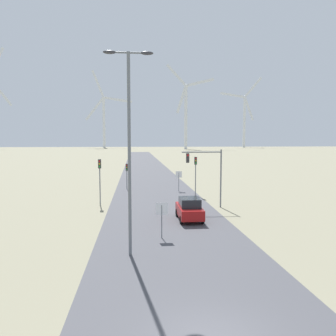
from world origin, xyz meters
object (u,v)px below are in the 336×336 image
(wind_turbine_center, at_px, (186,110))
(traffic_light_post_mid_left, at_px, (127,171))
(stop_sign_near, at_px, (162,213))
(stop_sign_far, at_px, (179,177))
(streetlamp, at_px, (129,132))
(traffic_light_mast_overhead, at_px, (207,167))
(traffic_light_post_near_right, at_px, (196,167))
(wind_turbine_right, at_px, (244,116))
(wind_turbine_left, at_px, (104,116))
(car_approaching, at_px, (189,209))
(traffic_light_post_near_left, at_px, (100,172))

(wind_turbine_center, bearing_deg, traffic_light_post_mid_left, -101.18)
(stop_sign_near, bearing_deg, stop_sign_far, 79.16)
(streetlamp, bearing_deg, traffic_light_mast_overhead, 59.89)
(traffic_light_post_near_right, height_order, wind_turbine_right, wind_turbine_right)
(wind_turbine_left, bearing_deg, car_approaching, -83.23)
(traffic_light_post_near_right, bearing_deg, streetlamp, -110.78)
(traffic_light_post_near_right, xyz_separation_m, traffic_light_mast_overhead, (-0.20, -7.03, 0.66))
(wind_turbine_left, bearing_deg, wind_turbine_right, 0.61)
(stop_sign_far, distance_m, wind_turbine_center, 191.72)
(traffic_light_post_mid_left, relative_size, wind_turbine_right, 0.06)
(traffic_light_post_near_left, bearing_deg, wind_turbine_left, 95.13)
(streetlamp, distance_m, car_approaching, 10.81)
(stop_sign_near, relative_size, traffic_light_post_near_left, 0.52)
(traffic_light_post_mid_left, xyz_separation_m, wind_turbine_right, (95.44, 234.10, 24.72))
(traffic_light_post_mid_left, height_order, traffic_light_mast_overhead, traffic_light_mast_overhead)
(wind_turbine_left, xyz_separation_m, wind_turbine_right, (119.68, 1.28, 0.74))
(wind_turbine_left, distance_m, wind_turbine_right, 119.69)
(traffic_light_post_near_left, xyz_separation_m, wind_turbine_left, (-21.85, 243.18, 23.11))
(traffic_light_mast_overhead, bearing_deg, traffic_light_post_mid_left, 122.14)
(stop_sign_far, xyz_separation_m, traffic_light_post_mid_left, (-6.62, 2.14, 0.71))
(stop_sign_near, height_order, wind_turbine_left, wind_turbine_left)
(wind_turbine_center, height_order, wind_turbine_right, wind_turbine_right)
(wind_turbine_center, distance_m, wind_turbine_right, 76.28)
(streetlamp, xyz_separation_m, wind_turbine_left, (-25.04, 257.77, 19.55))
(car_approaching, bearing_deg, traffic_light_post_near_right, 77.08)
(traffic_light_post_mid_left, relative_size, wind_turbine_left, 0.05)
(wind_turbine_left, bearing_deg, traffic_light_post_mid_left, -84.06)
(traffic_light_post_mid_left, bearing_deg, wind_turbine_left, 95.94)
(stop_sign_far, distance_m, traffic_light_post_near_right, 4.08)
(stop_sign_near, relative_size, traffic_light_mast_overhead, 0.42)
(wind_turbine_center, bearing_deg, wind_turbine_left, 142.14)
(stop_sign_far, relative_size, traffic_light_post_mid_left, 0.75)
(traffic_light_mast_overhead, height_order, wind_turbine_left, wind_turbine_left)
(streetlamp, relative_size, car_approaching, 2.74)
(wind_turbine_center, relative_size, wind_turbine_right, 0.99)
(wind_turbine_left, bearing_deg, streetlamp, -84.45)
(stop_sign_far, relative_size, traffic_light_post_near_left, 0.55)
(traffic_light_mast_overhead, height_order, car_approaching, traffic_light_mast_overhead)
(streetlamp, relative_size, traffic_light_post_near_right, 2.49)
(streetlamp, relative_size, traffic_light_post_mid_left, 3.35)
(streetlamp, xyz_separation_m, stop_sign_far, (5.82, 22.81, -5.14))
(streetlamp, xyz_separation_m, traffic_light_mast_overhead, (7.14, 12.31, -2.94))
(stop_sign_far, height_order, wind_turbine_left, wind_turbine_left)
(wind_turbine_right, bearing_deg, traffic_light_post_mid_left, -112.18)
(streetlamp, bearing_deg, wind_turbine_center, 80.32)
(traffic_light_mast_overhead, bearing_deg, stop_sign_far, 97.16)
(stop_sign_near, height_order, wind_turbine_right, wind_turbine_right)
(car_approaching, xyz_separation_m, wind_turbine_center, (31.21, 202.72, 26.46))
(streetlamp, relative_size, stop_sign_near, 4.75)
(stop_sign_near, relative_size, wind_turbine_center, 0.04)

